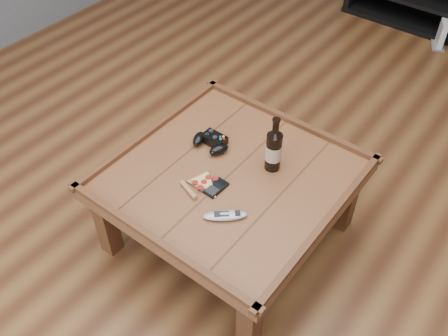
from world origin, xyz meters
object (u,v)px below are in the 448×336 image
Objects in this scene: game_controller at (211,142)px; pizza_slice at (202,184)px; game_console at (441,36)px; coffee_table at (230,183)px; remote_control at (225,215)px; beer_bottle at (274,149)px; smartphone at (216,188)px.

game_controller reaches higher than pizza_slice.
coffee_table is at bearing -118.33° from game_console.
game_controller is (-0.19, 0.10, 0.09)m from coffee_table.
pizza_slice is 1.37× the size of remote_control.
remote_control is at bearing -4.73° from pizza_slice.
smartphone is at bearing -114.41° from beer_bottle.
remote_control is (0.01, -0.37, -0.10)m from beer_bottle.
beer_bottle is 0.33m from game_controller.
smartphone is (-0.12, -0.26, -0.11)m from beer_bottle.
game_console is at bearing 86.00° from coffee_table.
coffee_table is 8.96× the size of smartphone.
game_console is (0.23, 2.60, -0.36)m from pizza_slice.
remote_control is at bearing -88.21° from beer_bottle.
coffee_table is 5.82× the size of remote_control.
pizza_slice is at bearing -122.69° from beer_bottle.
coffee_table is 0.27m from remote_control.
pizza_slice is at bearing -158.98° from smartphone.
smartphone is at bearing -86.79° from coffee_table.
game_controller reaches higher than coffee_table.
smartphone is at bearing -46.50° from game_controller.
remote_control is (0.32, -0.31, -0.01)m from game_controller.
remote_control is at bearing -57.35° from coffee_table.
beer_bottle reaches higher than coffee_table.
game_controller is 0.28m from smartphone.
coffee_table is 0.23m from game_controller.
pizza_slice is at bearing -119.37° from game_console.
game_controller is 1.82× the size of smartphone.
pizza_slice reaches higher than smartphone.
pizza_slice is at bearing -154.50° from remote_control.
game_console is (0.36, 2.37, -0.38)m from game_controller.
smartphone is at bearing -169.76° from remote_control.
beer_bottle is at bearing 75.78° from pizza_slice.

